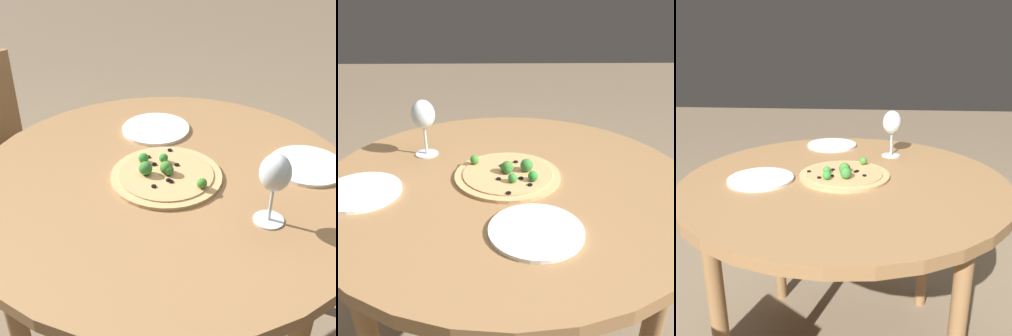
# 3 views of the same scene
# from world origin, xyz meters

# --- Properties ---
(dining_table) EXTENTS (1.11, 1.11, 0.78)m
(dining_table) POSITION_xyz_m (0.00, 0.00, 0.70)
(dining_table) COLOR olive
(dining_table) RESTS_ON ground_plane
(pizza) EXTENTS (0.31, 0.31, 0.05)m
(pizza) POSITION_xyz_m (-0.00, -0.00, 0.79)
(pizza) COLOR tan
(pizza) RESTS_ON dining_table
(wine_glass) EXTENTS (0.08, 0.08, 0.19)m
(wine_glass) POSITION_xyz_m (-0.27, 0.17, 0.91)
(wine_glass) COLOR silver
(wine_glass) RESTS_ON dining_table
(plate_near) EXTENTS (0.22, 0.22, 0.01)m
(plate_near) POSITION_xyz_m (0.06, -0.28, 0.78)
(plate_near) COLOR white
(plate_near) RESTS_ON dining_table
(plate_far) EXTENTS (0.22, 0.22, 0.01)m
(plate_far) POSITION_xyz_m (-0.40, -0.09, 0.78)
(plate_far) COLOR white
(plate_far) RESTS_ON dining_table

